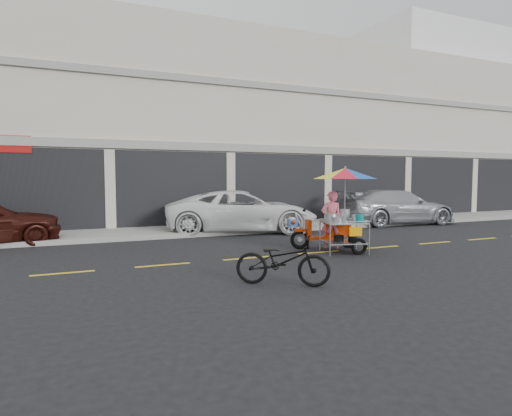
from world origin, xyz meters
name	(u,v)px	position (x,y,z in m)	size (l,w,h in m)	color
ground	(319,252)	(0.00, 0.00, 0.00)	(90.00, 90.00, 0.00)	black
sidewalk	(240,227)	(0.00, 5.50, 0.07)	(45.00, 3.00, 0.15)	gray
shophouse_block	(254,132)	(2.82, 10.59, 4.24)	(36.00, 8.11, 10.40)	beige
centerline	(319,252)	(0.00, 0.00, 0.00)	(42.00, 0.10, 0.01)	gold
white_pickup	(242,211)	(-0.25, 4.70, 0.74)	(2.45, 5.31, 1.48)	white
silver_pickup	(396,207)	(6.57, 4.49, 0.72)	(2.01, 4.95, 1.44)	#A9ADB2
near_bicycle	(283,261)	(-2.41, -2.62, 0.44)	(0.59, 1.69, 0.89)	black
food_vendor_rig	(339,198)	(0.62, 0.01, 1.39)	(2.19, 2.15, 2.22)	black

